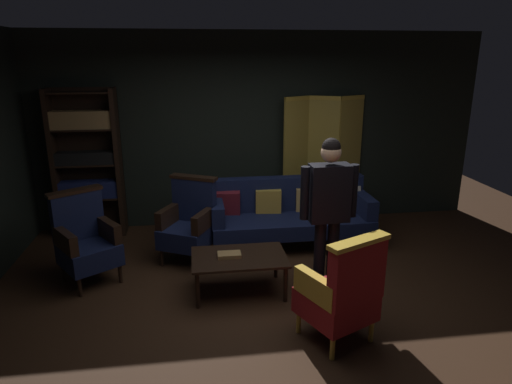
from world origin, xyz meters
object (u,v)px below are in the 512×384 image
(velvet_couch, at_px, (290,211))
(armchair_wing_left, at_px, (86,240))
(standing_figure, at_px, (328,205))
(coffee_table, at_px, (239,260))
(book_tan_leather, at_px, (229,255))
(folding_screen, at_px, (323,158))
(bookshelf, at_px, (87,160))
(armchair_gilt_accent, at_px, (342,292))
(armchair_wing_right, at_px, (189,222))

(velvet_couch, distance_m, armchair_wing_left, 2.57)
(velvet_couch, xyz_separation_m, armchair_wing_left, (-2.47, -0.71, 0.03))
(standing_figure, bearing_deg, coffee_table, 166.20)
(velvet_couch, xyz_separation_m, standing_figure, (0.07, -1.44, 0.57))
(book_tan_leather, bearing_deg, coffee_table, -0.20)
(velvet_couch, relative_size, armchair_wing_left, 2.04)
(folding_screen, xyz_separation_m, bookshelf, (-3.36, -0.07, 0.09))
(coffee_table, relative_size, armchair_gilt_accent, 0.96)
(folding_screen, relative_size, book_tan_leather, 7.78)
(standing_figure, relative_size, book_tan_leather, 6.97)
(armchair_gilt_accent, distance_m, standing_figure, 0.95)
(armchair_wing_left, bearing_deg, standing_figure, -15.87)
(coffee_table, height_order, armchair_gilt_accent, armchair_gilt_accent)
(coffee_table, relative_size, armchair_wing_right, 0.96)
(folding_screen, height_order, armchair_wing_right, folding_screen)
(armchair_gilt_accent, bearing_deg, coffee_table, 128.69)
(coffee_table, bearing_deg, armchair_wing_right, 120.20)
(velvet_couch, xyz_separation_m, coffee_table, (-0.81, -1.22, -0.08))
(coffee_table, bearing_deg, folding_screen, 54.03)
(armchair_wing_left, xyz_separation_m, standing_figure, (2.55, -0.72, 0.54))
(velvet_couch, distance_m, standing_figure, 1.55)
(standing_figure, bearing_deg, armchair_wing_left, 164.13)
(coffee_table, height_order, armchair_wing_right, armchair_wing_right)
(armchair_wing_right, height_order, standing_figure, standing_figure)
(velvet_couch, bearing_deg, book_tan_leather, -126.89)
(coffee_table, distance_m, book_tan_leather, 0.12)
(velvet_couch, xyz_separation_m, armchair_wing_right, (-1.34, -0.32, 0.03))
(coffee_table, xyz_separation_m, armchair_gilt_accent, (0.80, -0.99, 0.12))
(book_tan_leather, bearing_deg, armchair_wing_right, 115.04)
(armchair_wing_right, bearing_deg, velvet_couch, 13.29)
(bookshelf, relative_size, standing_figure, 1.20)
(bookshelf, distance_m, velvet_couch, 2.87)
(folding_screen, distance_m, armchair_gilt_accent, 3.14)
(coffee_table, distance_m, armchair_wing_left, 1.74)
(folding_screen, bearing_deg, armchair_wing_left, -154.11)
(folding_screen, bearing_deg, velvet_couch, -129.24)
(bookshelf, distance_m, standing_figure, 3.52)
(coffee_table, bearing_deg, armchair_gilt_accent, -51.31)
(folding_screen, distance_m, armchair_wing_right, 2.35)
(folding_screen, xyz_separation_m, armchair_wing_left, (-3.14, -1.52, -0.50))
(armchair_wing_right, bearing_deg, folding_screen, 29.40)
(folding_screen, relative_size, armchair_gilt_accent, 1.83)
(bookshelf, xyz_separation_m, standing_figure, (2.77, -2.17, -0.05))
(folding_screen, relative_size, armchair_wing_left, 1.83)
(bookshelf, relative_size, velvet_couch, 0.97)
(folding_screen, distance_m, coffee_table, 2.58)
(velvet_couch, distance_m, armchair_gilt_accent, 2.21)
(coffee_table, distance_m, armchair_wing_right, 1.05)
(velvet_couch, height_order, coffee_table, velvet_couch)
(coffee_table, distance_m, standing_figure, 1.12)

